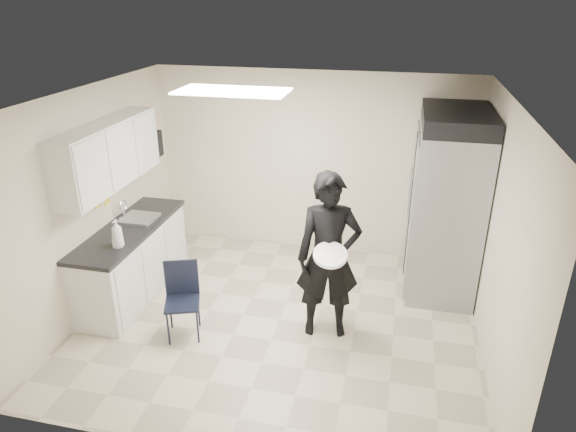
% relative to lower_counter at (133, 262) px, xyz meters
% --- Properties ---
extents(floor, '(4.50, 4.50, 0.00)m').
position_rel_lower_counter_xyz_m(floor, '(1.95, -0.20, -0.43)').
color(floor, '#BBAD93').
rests_on(floor, ground).
extents(ceiling, '(4.50, 4.50, 0.00)m').
position_rel_lower_counter_xyz_m(ceiling, '(1.95, -0.20, 2.17)').
color(ceiling, silver).
rests_on(ceiling, back_wall).
extents(back_wall, '(4.50, 0.00, 4.50)m').
position_rel_lower_counter_xyz_m(back_wall, '(1.95, 1.80, 0.87)').
color(back_wall, beige).
rests_on(back_wall, floor).
extents(left_wall, '(0.00, 4.00, 4.00)m').
position_rel_lower_counter_xyz_m(left_wall, '(-0.30, -0.20, 0.87)').
color(left_wall, beige).
rests_on(left_wall, floor).
extents(right_wall, '(0.00, 4.00, 4.00)m').
position_rel_lower_counter_xyz_m(right_wall, '(4.20, -0.20, 0.87)').
color(right_wall, beige).
rests_on(right_wall, floor).
extents(ceiling_panel, '(1.20, 0.60, 0.02)m').
position_rel_lower_counter_xyz_m(ceiling_panel, '(1.35, 0.20, 2.14)').
color(ceiling_panel, white).
rests_on(ceiling_panel, ceiling).
extents(lower_counter, '(0.60, 1.90, 0.86)m').
position_rel_lower_counter_xyz_m(lower_counter, '(0.00, 0.00, 0.00)').
color(lower_counter, silver).
rests_on(lower_counter, floor).
extents(countertop, '(0.64, 1.95, 0.05)m').
position_rel_lower_counter_xyz_m(countertop, '(0.00, 0.00, 0.46)').
color(countertop, black).
rests_on(countertop, lower_counter).
extents(sink, '(0.42, 0.40, 0.14)m').
position_rel_lower_counter_xyz_m(sink, '(0.02, 0.25, 0.44)').
color(sink, gray).
rests_on(sink, countertop).
extents(faucet, '(0.02, 0.02, 0.24)m').
position_rel_lower_counter_xyz_m(faucet, '(-0.18, 0.25, 0.59)').
color(faucet, silver).
rests_on(faucet, countertop).
extents(upper_cabinets, '(0.35, 1.80, 0.75)m').
position_rel_lower_counter_xyz_m(upper_cabinets, '(-0.13, 0.00, 1.40)').
color(upper_cabinets, silver).
rests_on(upper_cabinets, left_wall).
extents(towel_dispenser, '(0.22, 0.30, 0.35)m').
position_rel_lower_counter_xyz_m(towel_dispenser, '(-0.19, 1.15, 1.19)').
color(towel_dispenser, black).
rests_on(towel_dispenser, left_wall).
extents(notice_sticker_left, '(0.00, 0.12, 0.07)m').
position_rel_lower_counter_xyz_m(notice_sticker_left, '(-0.29, -0.10, 0.79)').
color(notice_sticker_left, yellow).
rests_on(notice_sticker_left, left_wall).
extents(notice_sticker_right, '(0.00, 0.12, 0.07)m').
position_rel_lower_counter_xyz_m(notice_sticker_right, '(-0.29, 0.10, 0.75)').
color(notice_sticker_right, yellow).
rests_on(notice_sticker_right, left_wall).
extents(commercial_fridge, '(0.80, 1.35, 2.10)m').
position_rel_lower_counter_xyz_m(commercial_fridge, '(3.78, 1.07, 0.62)').
color(commercial_fridge, gray).
rests_on(commercial_fridge, floor).
extents(fridge_compressor, '(0.80, 1.35, 0.20)m').
position_rel_lower_counter_xyz_m(fridge_compressor, '(3.78, 1.07, 1.77)').
color(fridge_compressor, black).
rests_on(fridge_compressor, commercial_fridge).
extents(folding_chair, '(0.48, 0.48, 0.83)m').
position_rel_lower_counter_xyz_m(folding_chair, '(0.98, -0.71, -0.01)').
color(folding_chair, black).
rests_on(folding_chair, floor).
extents(man_tuxedo, '(0.77, 0.59, 1.89)m').
position_rel_lower_counter_xyz_m(man_tuxedo, '(2.51, -0.27, 0.51)').
color(man_tuxedo, black).
rests_on(man_tuxedo, floor).
extents(bucket_lid, '(0.41, 0.41, 0.04)m').
position_rel_lower_counter_xyz_m(bucket_lid, '(2.56, -0.51, 0.67)').
color(bucket_lid, white).
rests_on(bucket_lid, man_tuxedo).
extents(soap_bottle_a, '(0.14, 0.14, 0.33)m').
position_rel_lower_counter_xyz_m(soap_bottle_a, '(0.16, -0.49, 0.65)').
color(soap_bottle_a, white).
rests_on(soap_bottle_a, countertop).
extents(soap_bottle_b, '(0.08, 0.08, 0.16)m').
position_rel_lower_counter_xyz_m(soap_bottle_b, '(0.15, -0.51, 0.56)').
color(soap_bottle_b, silver).
rests_on(soap_bottle_b, countertop).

